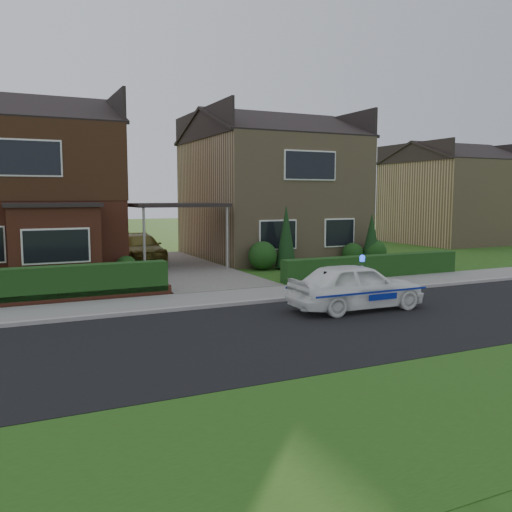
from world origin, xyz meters
TOP-DOWN VIEW (x-y plane):
  - ground at (0.00, 0.00)m, footprint 120.00×120.00m
  - road at (0.00, 0.00)m, footprint 60.00×6.00m
  - kerb at (0.00, 3.05)m, footprint 60.00×0.16m
  - sidewalk at (0.00, 4.10)m, footprint 60.00×2.00m
  - grass_verge at (0.00, -5.00)m, footprint 60.00×4.00m
  - driveway at (0.00, 11.00)m, footprint 3.80×12.00m
  - house_left at (-5.78, 13.90)m, footprint 7.50×9.53m
  - house_right at (5.80, 13.99)m, footprint 7.50×8.06m
  - carport_link at (0.00, 10.95)m, footprint 3.80×3.00m
  - dwarf_wall at (-5.80, 5.30)m, footprint 7.70×0.25m
  - hedge_left at (-5.80, 5.45)m, footprint 7.50×0.55m
  - hedge_right at (5.80, 5.35)m, footprint 7.50×0.55m
  - shrub_left_mid at (-4.00, 9.30)m, footprint 1.32×1.32m
  - shrub_left_near at (-2.40, 9.60)m, footprint 0.84×0.84m
  - shrub_right_near at (3.20, 9.40)m, footprint 1.20×1.20m
  - shrub_right_mid at (7.80, 9.50)m, footprint 0.96×0.96m
  - shrub_right_far at (8.80, 9.20)m, footprint 1.08×1.08m
  - conifer_a at (4.20, 9.20)m, footprint 0.90×0.90m
  - conifer_b at (8.60, 9.20)m, footprint 0.90×0.90m
  - neighbour_right at (20.00, 16.00)m, footprint 6.50×7.00m
  - police_car at (2.05, 1.20)m, footprint 3.48×3.81m
  - driveway_car at (-1.00, 13.29)m, footprint 1.85×4.27m
  - potted_plant_b at (-6.35, 9.00)m, footprint 0.54×0.52m

SIDE VIEW (x-z plane):
  - ground at x=0.00m, z-range 0.00..0.00m
  - road at x=0.00m, z-range -0.01..0.01m
  - grass_verge at x=0.00m, z-range -0.01..0.01m
  - hedge_left at x=-5.80m, z-range -0.45..0.45m
  - hedge_right at x=5.80m, z-range -0.40..0.40m
  - sidewalk at x=0.00m, z-range 0.00..0.10m
  - kerb at x=0.00m, z-range 0.00..0.12m
  - driveway at x=0.00m, z-range 0.00..0.12m
  - dwarf_wall at x=-5.80m, z-range 0.00..0.36m
  - potted_plant_b at x=-6.35m, z-range 0.00..0.76m
  - shrub_left_near at x=-2.40m, z-range 0.00..0.84m
  - shrub_right_mid at x=7.80m, z-range 0.00..0.96m
  - shrub_right_far at x=8.80m, z-range 0.00..1.08m
  - shrub_right_near at x=3.20m, z-range 0.00..1.20m
  - police_car at x=2.05m, z-range -0.08..1.37m
  - shrub_left_mid at x=-4.00m, z-range 0.00..1.32m
  - driveway_car at x=-1.00m, z-range 0.12..1.35m
  - conifer_b at x=8.60m, z-range 0.00..2.20m
  - conifer_a at x=4.20m, z-range 0.00..2.60m
  - neighbour_right at x=20.00m, z-range 0.00..5.20m
  - carport_link at x=0.00m, z-range 1.27..4.04m
  - house_right at x=5.80m, z-range 0.04..7.29m
  - house_left at x=-5.78m, z-range 0.19..7.44m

